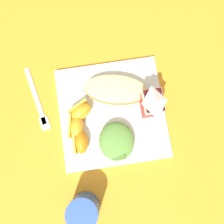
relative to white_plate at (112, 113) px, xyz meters
name	(u,v)px	position (x,y,z in m)	size (l,w,h in m)	color
ground	(112,114)	(0.00, 0.00, -0.01)	(3.00, 3.00, 0.00)	orange
white_plate	(112,113)	(0.00, 0.00, 0.00)	(0.28, 0.28, 0.02)	white
cheesy_pizza_bread	(116,90)	(-0.06, 0.02, 0.03)	(0.12, 0.18, 0.04)	#A87038
green_salad_pile	(115,142)	(0.08, 0.00, 0.03)	(0.10, 0.09, 0.04)	#5B8E3D
milk_carton	(152,104)	(0.00, 0.10, 0.07)	(0.06, 0.04, 0.11)	#B7332D
orange_wedge_front	(81,111)	(-0.01, -0.08, 0.03)	(0.06, 0.07, 0.04)	orange
orange_wedge_middle	(76,127)	(0.03, -0.10, 0.03)	(0.07, 0.05, 0.04)	orange
orange_wedge_rear	(80,142)	(0.07, -0.09, 0.03)	(0.06, 0.04, 0.04)	orange
metal_fork	(38,104)	(-0.06, -0.20, -0.01)	(0.19, 0.06, 0.01)	silver
drinking_blue_cup	(84,211)	(0.23, -0.10, 0.04)	(0.08, 0.08, 0.09)	#284CA3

